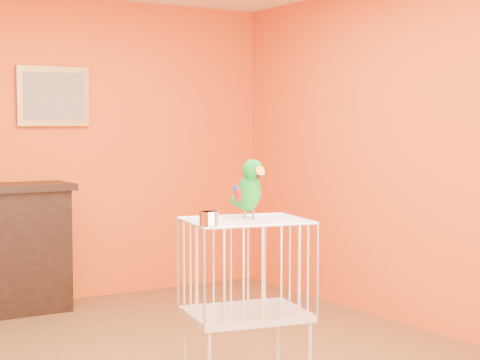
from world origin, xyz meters
TOP-DOWN VIEW (x-y plane):
  - room_shell at (0.00, 0.00)m, footprint 4.50×4.50m
  - framed_picture at (0.00, 2.22)m, footprint 0.62×0.04m
  - birdcage at (0.11, -0.65)m, footprint 0.72×0.61m
  - feed_cup at (-0.20, -0.80)m, footprint 0.10×0.10m
  - parrot at (0.16, -0.62)m, footprint 0.16×0.30m

SIDE VIEW (x-z plane):
  - birdcage at x=0.11m, z-range 0.02..1.01m
  - feed_cup at x=-0.20m, z-range 0.99..1.07m
  - parrot at x=0.16m, z-range 0.99..1.32m
  - room_shell at x=0.00m, z-range -0.67..3.83m
  - framed_picture at x=0.00m, z-range 1.50..2.00m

